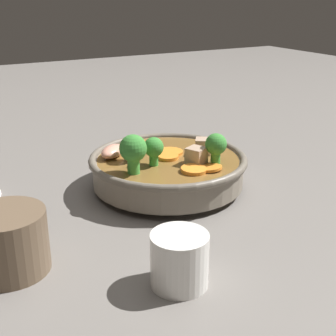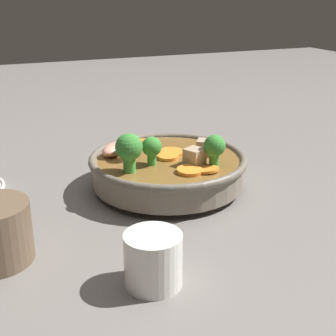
# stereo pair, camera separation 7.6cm
# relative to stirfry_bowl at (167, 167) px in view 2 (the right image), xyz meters

# --- Properties ---
(ground_plane) EXTENTS (3.00, 3.00, 0.00)m
(ground_plane) POSITION_rel_stirfry_bowl_xyz_m (0.00, -0.00, -0.04)
(ground_plane) COLOR slate
(stirfry_bowl) EXTENTS (0.26, 0.26, 0.11)m
(stirfry_bowl) POSITION_rel_stirfry_bowl_xyz_m (0.00, 0.00, 0.00)
(stirfry_bowl) COLOR slate
(stirfry_bowl) RESTS_ON ground_plane
(tea_cup) EXTENTS (0.06, 0.06, 0.06)m
(tea_cup) POSITION_rel_stirfry_bowl_xyz_m (-0.24, 0.12, -0.01)
(tea_cup) COLOR white
(tea_cup) RESTS_ON ground_plane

